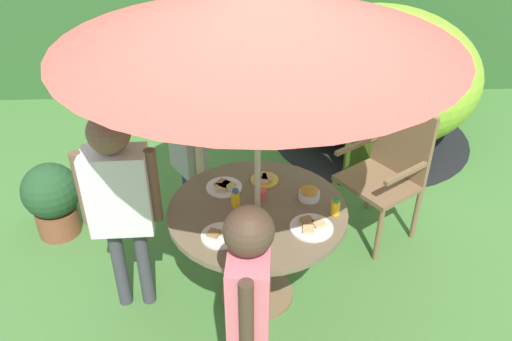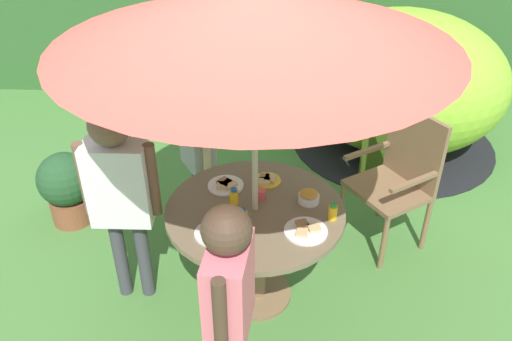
{
  "view_description": "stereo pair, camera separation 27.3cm",
  "coord_description": "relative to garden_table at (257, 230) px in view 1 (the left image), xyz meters",
  "views": [
    {
      "loc": [
        -0.14,
        -2.53,
        2.68
      ],
      "look_at": [
        -0.0,
        0.14,
        0.93
      ],
      "focal_mm": 36.5,
      "sensor_mm": 36.0,
      "label": 1
    },
    {
      "loc": [
        0.13,
        -2.53,
        2.68
      ],
      "look_at": [
        -0.0,
        0.14,
        0.93
      ],
      "focal_mm": 36.5,
      "sensor_mm": 36.0,
      "label": 2
    }
  ],
  "objects": [
    {
      "name": "garden_table",
      "position": [
        0.0,
        0.0,
        0.0
      ],
      "size": [
        1.11,
        1.11,
        0.74
      ],
      "color": "brown",
      "rests_on": "ground_plane"
    },
    {
      "name": "juice_bottle_near_left",
      "position": [
        0.46,
        -0.08,
        0.23
      ],
      "size": [
        0.05,
        0.05,
        0.11
      ],
      "color": "yellow",
      "rests_on": "garden_table"
    },
    {
      "name": "plate_back_edge",
      "position": [
        -0.2,
        0.23,
        0.19
      ],
      "size": [
        0.23,
        0.23,
        0.03
      ],
      "color": "white",
      "rests_on": "garden_table"
    },
    {
      "name": "plate_far_left",
      "position": [
        -0.22,
        -0.25,
        0.18
      ],
      "size": [
        0.23,
        0.23,
        0.03
      ],
      "color": "white",
      "rests_on": "garden_table"
    },
    {
      "name": "potted_plant",
      "position": [
        -1.53,
        0.75,
        -0.23
      ],
      "size": [
        0.43,
        0.43,
        0.61
      ],
      "color": "brown",
      "rests_on": "ground_plane"
    },
    {
      "name": "patio_umbrella",
      "position": [
        0.0,
        0.0,
        1.35
      ],
      "size": [
        2.07,
        2.07,
        2.07
      ],
      "color": "#B7AD8C",
      "rests_on": "ground_plane"
    },
    {
      "name": "juice_bottle_near_right",
      "position": [
        -0.13,
        0.04,
        0.23
      ],
      "size": [
        0.05,
        0.05,
        0.12
      ],
      "color": "yellow",
      "rests_on": "garden_table"
    },
    {
      "name": "child_in_pink_shirt",
      "position": [
        -0.08,
        -0.8,
        0.29
      ],
      "size": [
        0.23,
        0.45,
        1.35
      ],
      "rotation": [
        0.0,
        0.0,
        1.47
      ],
      "color": "brown",
      "rests_on": "ground_plane"
    },
    {
      "name": "cup_near",
      "position": [
        0.03,
        0.11,
        0.2
      ],
      "size": [
        0.06,
        0.06,
        0.06
      ],
      "primitive_type": "cylinder",
      "color": "#E04C47",
      "rests_on": "garden_table"
    },
    {
      "name": "dome_tent",
      "position": [
        1.29,
        2.16,
        0.09
      ],
      "size": [
        2.37,
        2.37,
        1.34
      ],
      "rotation": [
        0.0,
        0.0,
        -0.19
      ],
      "color": "#8CC633",
      "rests_on": "ground_plane"
    },
    {
      "name": "snack_bowl",
      "position": [
        0.33,
        0.09,
        0.21
      ],
      "size": [
        0.13,
        0.13,
        0.08
      ],
      "color": "white",
      "rests_on": "garden_table"
    },
    {
      "name": "plate_center_back",
      "position": [
        0.06,
        0.3,
        0.19
      ],
      "size": [
        0.18,
        0.18,
        0.03
      ],
      "color": "yellow",
      "rests_on": "garden_table"
    },
    {
      "name": "wooden_chair",
      "position": [
        1.02,
        0.67,
        0.02
      ],
      "size": [
        0.67,
        0.68,
        1.05
      ],
      "rotation": [
        0.0,
        0.0,
        -0.99
      ],
      "color": "brown",
      "rests_on": "ground_plane"
    },
    {
      "name": "child_in_white_shirt",
      "position": [
        -0.81,
        -0.01,
        0.34
      ],
      "size": [
        0.48,
        0.24,
        1.43
      ],
      "rotation": [
        0.0,
        0.0,
        0.02
      ],
      "color": "#3F3F47",
      "rests_on": "ground_plane"
    },
    {
      "name": "juice_bottle_far_right",
      "position": [
        -0.06,
        -0.47,
        0.22
      ],
      "size": [
        0.05,
        0.05,
        0.1
      ],
      "color": "yellow",
      "rests_on": "garden_table"
    },
    {
      "name": "juice_bottle_center_front",
      "position": [
        -0.06,
        -0.17,
        0.23
      ],
      "size": [
        0.06,
        0.06,
        0.12
      ],
      "color": "yellow",
      "rests_on": "garden_table"
    },
    {
      "name": "child_in_grey_shirt",
      "position": [
        -0.47,
        0.77,
        0.19
      ],
      "size": [
        0.31,
        0.36,
        1.19
      ],
      "rotation": [
        0.0,
        0.0,
        -1.03
      ],
      "color": "navy",
      "rests_on": "ground_plane"
    },
    {
      "name": "ground_plane",
      "position": [
        0.0,
        0.0,
        -0.58
      ],
      "size": [
        10.0,
        10.0,
        0.02
      ],
      "primitive_type": "cube",
      "color": "#477A38"
    },
    {
      "name": "plate_mid_right",
      "position": [
        0.3,
        -0.2,
        0.18
      ],
      "size": [
        0.25,
        0.25,
        0.03
      ],
      "color": "white",
      "rests_on": "garden_table"
    }
  ]
}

